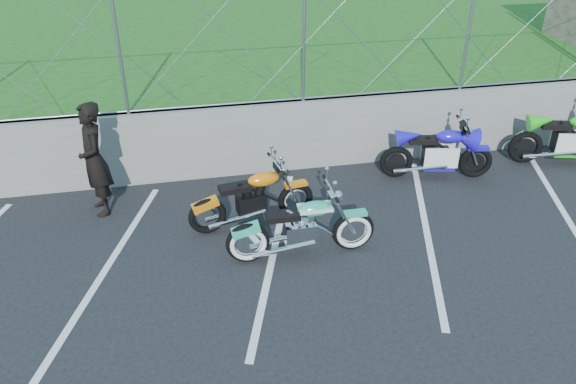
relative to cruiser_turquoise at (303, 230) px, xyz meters
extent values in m
plane|color=black|center=(-0.38, -0.77, -0.43)|extent=(90.00, 90.00, 0.00)
cube|color=slate|center=(-0.38, 2.73, 0.22)|extent=(30.00, 0.22, 1.30)
cube|color=#194C14|center=(-0.38, 12.73, 0.22)|extent=(30.00, 20.00, 1.30)
cylinder|color=gray|center=(-0.38, 2.73, 0.92)|extent=(28.00, 0.03, 0.03)
cube|color=silver|center=(-2.78, 0.23, -0.43)|extent=(1.49, 4.31, 0.01)
cube|color=silver|center=(-0.38, 0.23, -0.43)|extent=(1.49, 4.31, 0.01)
cube|color=silver|center=(2.02, 0.23, -0.43)|extent=(1.49, 4.31, 0.01)
cube|color=silver|center=(4.42, 0.23, -0.43)|extent=(1.49, 4.31, 0.01)
torus|color=black|center=(-0.79, 0.00, -0.12)|extent=(0.63, 0.11, 0.63)
torus|color=black|center=(0.74, 0.00, -0.12)|extent=(0.63, 0.11, 0.63)
cube|color=silver|center=(-0.05, 0.00, -0.05)|extent=(0.44, 0.27, 0.32)
ellipsoid|color=#2BAC83|center=(0.16, 0.00, 0.33)|extent=(0.50, 0.23, 0.22)
cube|color=black|center=(-0.29, 0.00, 0.26)|extent=(0.48, 0.23, 0.09)
cube|color=#2BAC83|center=(0.74, 0.00, 0.18)|extent=(0.36, 0.14, 0.06)
cylinder|color=silver|center=(0.38, 0.00, 0.63)|extent=(0.03, 0.68, 0.03)
torus|color=black|center=(-1.29, 0.85, -0.14)|extent=(0.60, 0.19, 0.59)
torus|color=black|center=(0.13, 1.06, -0.14)|extent=(0.60, 0.19, 0.59)
cube|color=black|center=(-0.60, 0.95, -0.05)|extent=(0.47, 0.33, 0.32)
ellipsoid|color=orange|center=(-0.39, 0.99, 0.33)|extent=(0.53, 0.31, 0.22)
cube|color=black|center=(-0.85, 0.92, 0.27)|extent=(0.51, 0.30, 0.09)
cube|color=orange|center=(0.13, 1.06, 0.14)|extent=(0.38, 0.20, 0.06)
cylinder|color=silver|center=(-0.19, 1.02, 0.56)|extent=(0.13, 0.68, 0.03)
torus|color=black|center=(4.77, 2.03, -0.11)|extent=(0.65, 0.28, 0.64)
cube|color=black|center=(5.48, 1.83, -0.01)|extent=(0.55, 0.41, 0.36)
cube|color=black|center=(5.21, 1.91, 0.34)|extent=(0.58, 0.39, 0.10)
torus|color=black|center=(2.18, 1.98, -0.13)|extent=(0.61, 0.23, 0.60)
torus|color=black|center=(3.57, 1.68, -0.13)|extent=(0.61, 0.23, 0.60)
cube|color=black|center=(2.86, 1.83, -0.03)|extent=(0.51, 0.37, 0.34)
ellipsoid|color=#1F14BD|center=(3.07, 1.79, 0.37)|extent=(0.57, 0.35, 0.23)
cube|color=black|center=(2.60, 1.89, 0.30)|extent=(0.54, 0.34, 0.09)
cube|color=#1F14BD|center=(3.57, 1.68, 0.15)|extent=(0.40, 0.23, 0.06)
cylinder|color=silver|center=(3.24, 1.75, 0.60)|extent=(0.18, 0.71, 0.03)
imported|color=black|center=(-2.92, 1.85, 0.50)|extent=(0.61, 0.77, 1.86)
camera|label=1|loc=(-1.57, -6.43, 4.41)|focal=35.00mm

